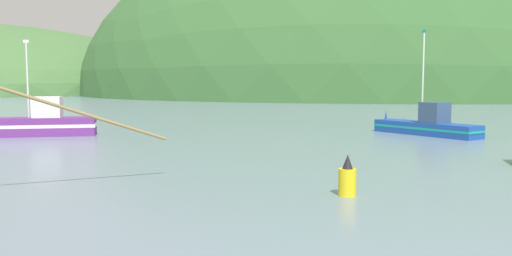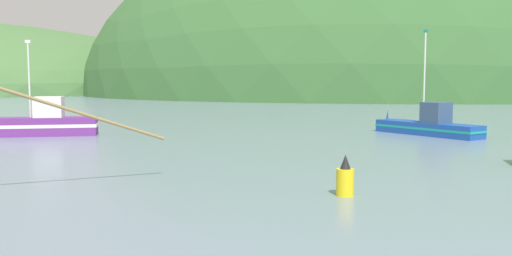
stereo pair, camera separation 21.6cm
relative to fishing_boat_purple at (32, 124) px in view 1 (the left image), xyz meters
The scene contains 5 objects.
hill_far_center 115.96m from the fishing_boat_purple, 68.25° to the left, with size 106.09×84.87×38.79m, color #47703D.
hill_mid_left 125.84m from the fishing_boat_purple, 66.66° to the left, with size 166.26×133.01×96.41m, color #386633.
fishing_boat_purple is the anchor object (origin of this frame).
fishing_boat_blue 28.55m from the fishing_boat_purple, ahead, with size 6.36×7.86×7.63m.
channel_buoy 27.39m from the fishing_boat_purple, 45.18° to the right, with size 0.62×0.62×1.44m.
Camera 1 is at (1.50, -3.90, 4.02)m, focal length 37.15 mm.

